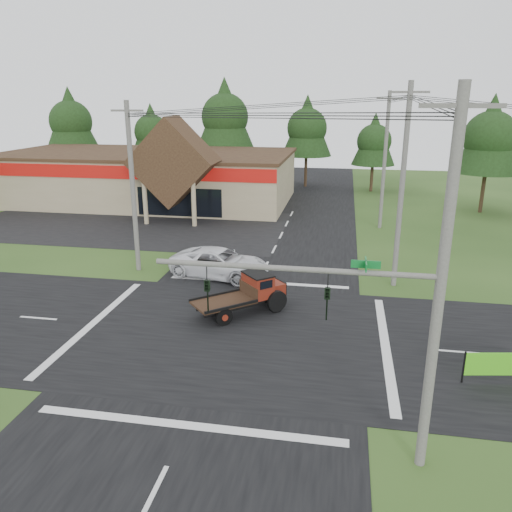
# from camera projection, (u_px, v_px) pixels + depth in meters

# --- Properties ---
(ground) EXTENTS (120.00, 120.00, 0.00)m
(ground) POSITION_uv_depth(u_px,v_px,m) (232.00, 334.00, 23.42)
(ground) COLOR #264017
(ground) RESTS_ON ground
(road_ns) EXTENTS (12.00, 120.00, 0.02)m
(road_ns) POSITION_uv_depth(u_px,v_px,m) (232.00, 334.00, 23.42)
(road_ns) COLOR black
(road_ns) RESTS_ON ground
(road_ew) EXTENTS (120.00, 12.00, 0.02)m
(road_ew) POSITION_uv_depth(u_px,v_px,m) (232.00, 334.00, 23.42)
(road_ew) COLOR black
(road_ew) RESTS_ON ground
(parking_apron) EXTENTS (28.00, 14.00, 0.02)m
(parking_apron) POSITION_uv_depth(u_px,v_px,m) (124.00, 225.00, 43.59)
(parking_apron) COLOR black
(parking_apron) RESTS_ON ground
(cvs_building) EXTENTS (30.40, 18.20, 9.19)m
(cvs_building) POSITION_uv_depth(u_px,v_px,m) (149.00, 175.00, 52.96)
(cvs_building) COLOR gray
(cvs_building) RESTS_ON ground
(traffic_signal_mast) EXTENTS (8.12, 0.24, 7.00)m
(traffic_signal_mast) POSITION_uv_depth(u_px,v_px,m) (373.00, 326.00, 14.08)
(traffic_signal_mast) COLOR #595651
(traffic_signal_mast) RESTS_ON ground
(utility_pole_nr) EXTENTS (2.00, 0.30, 11.00)m
(utility_pole_nr) POSITION_uv_depth(u_px,v_px,m) (440.00, 290.00, 13.43)
(utility_pole_nr) COLOR #595651
(utility_pole_nr) RESTS_ON ground
(utility_pole_nw) EXTENTS (2.00, 0.30, 10.50)m
(utility_pole_nw) POSITION_uv_depth(u_px,v_px,m) (133.00, 187.00, 30.64)
(utility_pole_nw) COLOR #595651
(utility_pole_nw) RESTS_ON ground
(utility_pole_ne) EXTENTS (2.00, 0.30, 11.50)m
(utility_pole_ne) POSITION_uv_depth(u_px,v_px,m) (402.00, 186.00, 27.83)
(utility_pole_ne) COLOR #595651
(utility_pole_ne) RESTS_ON ground
(utility_pole_n) EXTENTS (2.00, 0.30, 11.20)m
(utility_pole_n) POSITION_uv_depth(u_px,v_px,m) (385.00, 160.00, 41.02)
(utility_pole_n) COLOR #595651
(utility_pole_n) RESTS_ON ground
(tree_row_a) EXTENTS (6.72, 6.72, 12.12)m
(tree_row_a) POSITION_uv_depth(u_px,v_px,m) (71.00, 119.00, 63.55)
(tree_row_a) COLOR #332316
(tree_row_a) RESTS_ON ground
(tree_row_b) EXTENTS (5.60, 5.60, 10.10)m
(tree_row_b) POSITION_uv_depth(u_px,v_px,m) (151.00, 130.00, 64.17)
(tree_row_b) COLOR #332316
(tree_row_b) RESTS_ON ground
(tree_row_c) EXTENTS (7.28, 7.28, 13.13)m
(tree_row_c) POSITION_uv_depth(u_px,v_px,m) (225.00, 115.00, 60.96)
(tree_row_c) COLOR #332316
(tree_row_c) RESTS_ON ground
(tree_row_d) EXTENTS (6.16, 6.16, 11.11)m
(tree_row_d) POSITION_uv_depth(u_px,v_px,m) (307.00, 126.00, 60.64)
(tree_row_d) COLOR #332316
(tree_row_d) RESTS_ON ground
(tree_row_e) EXTENTS (5.04, 5.04, 9.09)m
(tree_row_e) POSITION_uv_depth(u_px,v_px,m) (374.00, 140.00, 57.83)
(tree_row_e) COLOR #332316
(tree_row_e) RESTS_ON ground
(tree_side_ne) EXTENTS (6.16, 6.16, 11.11)m
(tree_side_ne) POSITION_uv_depth(u_px,v_px,m) (490.00, 135.00, 46.37)
(tree_side_ne) COLOR #332316
(tree_side_ne) RESTS_ON ground
(antique_flatbed_truck) EXTENTS (4.93, 4.65, 2.05)m
(antique_flatbed_truck) POSITION_uv_depth(u_px,v_px,m) (241.00, 295.00, 25.37)
(antique_flatbed_truck) COLOR #5F1D0D
(antique_flatbed_truck) RESTS_ON ground
(white_pickup) EXTENTS (6.66, 4.11, 1.72)m
(white_pickup) POSITION_uv_depth(u_px,v_px,m) (220.00, 263.00, 30.83)
(white_pickup) COLOR white
(white_pickup) RESTS_ON ground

